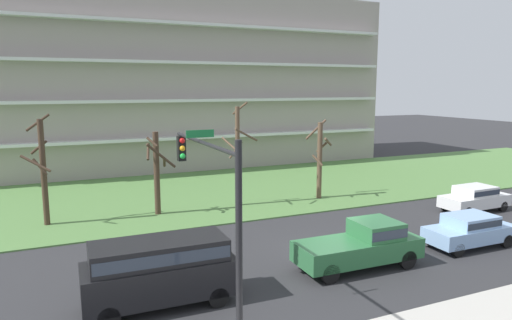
% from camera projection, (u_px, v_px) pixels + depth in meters
% --- Properties ---
extents(ground, '(160.00, 160.00, 0.00)m').
position_uv_depth(ground, '(331.00, 252.00, 21.24)').
color(ground, '#2D2D30').
extents(grass_lawn_strip, '(80.00, 16.00, 0.08)m').
position_uv_depth(grass_lawn_strip, '(226.00, 190.00, 33.87)').
color(grass_lawn_strip, '#547F42').
rests_on(grass_lawn_strip, ground).
extents(apartment_building, '(39.24, 12.20, 15.97)m').
position_uv_depth(apartment_building, '(177.00, 82.00, 44.92)').
color(apartment_building, '#9E938C').
rests_on(apartment_building, ground).
extents(tree_far_left, '(1.60, 1.89, 6.12)m').
position_uv_depth(tree_far_left, '(43.00, 170.00, 24.78)').
color(tree_far_left, '#423023').
rests_on(tree_far_left, ground).
extents(tree_left, '(1.74, 1.62, 4.98)m').
position_uv_depth(tree_left, '(157.00, 171.00, 26.93)').
color(tree_left, '#423023').
rests_on(tree_left, ground).
extents(tree_center, '(2.05, 1.89, 6.65)m').
position_uv_depth(tree_center, '(238.00, 154.00, 28.86)').
color(tree_center, brown).
rests_on(tree_center, ground).
extents(tree_right, '(1.53, 1.75, 5.37)m').
position_uv_depth(tree_right, '(320.00, 158.00, 30.93)').
color(tree_right, brown).
rests_on(tree_right, ground).
extents(sedan_white_near_left, '(4.44, 1.89, 1.57)m').
position_uv_depth(sedan_white_near_left, '(475.00, 197.00, 28.15)').
color(sedan_white_near_left, white).
rests_on(sedan_white_near_left, ground).
extents(van_black_center_left, '(5.24, 2.10, 2.36)m').
position_uv_depth(van_black_center_left, '(160.00, 267.00, 15.89)').
color(van_black_center_left, black).
rests_on(van_black_center_left, ground).
extents(sedan_blue_center_right, '(4.42, 1.85, 1.57)m').
position_uv_depth(sedan_blue_center_right, '(470.00, 229.00, 21.88)').
color(sedan_blue_center_right, '#8CB2E0').
rests_on(sedan_blue_center_right, ground).
extents(pickup_green_near_right, '(5.43, 2.09, 1.95)m').
position_uv_depth(pickup_green_near_right, '(363.00, 244.00, 19.37)').
color(pickup_green_near_right, '#2D6B3D').
rests_on(pickup_green_near_right, ground).
extents(traffic_signal_mast, '(0.90, 5.96, 6.26)m').
position_uv_depth(traffic_signal_mast, '(213.00, 198.00, 13.57)').
color(traffic_signal_mast, black).
rests_on(traffic_signal_mast, ground).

